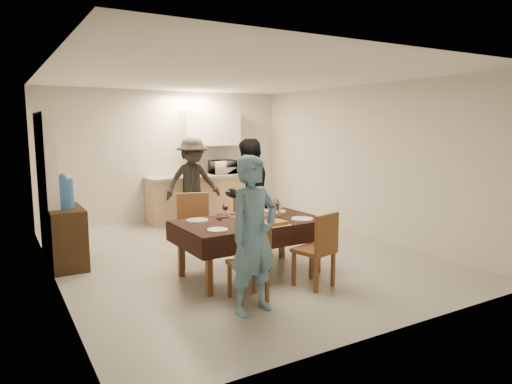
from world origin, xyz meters
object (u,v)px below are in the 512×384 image
dining_table (250,223)px  person_near (254,235)px  console (66,237)px  person_kitchen (193,182)px  water_jug (63,193)px  wine_bottle (245,207)px  water_pitcher (275,211)px  savoury_tart (273,223)px  microwave (223,167)px  person_far (248,195)px

dining_table → person_near: person_near is taller
console → person_kitchen: bearing=32.0°
water_jug → wine_bottle: size_ratio=1.17×
water_pitcher → savoury_tart: 0.42m
console → savoury_tart: console is taller
dining_table → microwave: microwave is taller
water_jug → wine_bottle: (1.94, -1.52, -0.13)m
water_jug → person_near: size_ratio=0.24×
dining_table → person_near: size_ratio=1.15×
water_pitcher → microwave: microwave is taller
microwave → person_near: 5.02m
dining_table → water_pitcher: bearing=-10.0°
dining_table → console: size_ratio=2.11×
water_jug → water_pitcher: size_ratio=1.95×
savoury_tart → person_near: (-0.65, -0.67, 0.07)m
console → microwave: bearing=30.9°
dining_table → microwave: bearing=67.2°
savoury_tart → water_jug: bearing=137.1°
person_near → savoury_tart: bearing=34.4°
savoury_tart → console: bearing=137.1°
water_jug → microwave: size_ratio=0.75×
water_jug → person_kitchen: bearing=32.0°
dining_table → person_far: size_ratio=1.09×
person_far → water_jug: bearing=-27.9°
water_jug → microwave: (3.37, 2.01, 0.04)m
water_jug → person_kitchen: 2.96m
microwave → water_jug: bearing=30.9°
console → person_far: size_ratio=0.51×
microwave → console: bearing=30.9°
console → person_kitchen: 2.98m
person_near → person_kitchen: bearing=64.3°
savoury_tart → person_kitchen: size_ratio=0.22×
water_pitcher → person_kitchen: (0.16, 3.18, 0.03)m
console → water_jug: 0.60m
savoury_tart → person_kitchen: person_kitchen is taller
person_far → person_kitchen: bearing=-105.3°
dining_table → console: 2.55m
person_kitchen → savoury_tart: bearing=-96.7°
dining_table → savoury_tart: size_ratio=4.96×
water_jug → person_kitchen: (2.50, 1.56, -0.17)m
savoury_tart → microwave: (1.27, 3.96, 0.31)m
microwave → person_far: person_far is taller
console → water_pitcher: (2.34, -1.62, 0.41)m
water_pitcher → savoury_tart: (-0.25, -0.33, -0.08)m
water_jug → person_far: bearing=-11.4°
console → savoury_tart: (2.09, -1.95, 0.33)m
water_pitcher → person_kitchen: size_ratio=0.12×
microwave → person_near: size_ratio=0.32×
console → water_pitcher: water_pitcher is taller
water_pitcher → water_jug: bearing=145.4°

